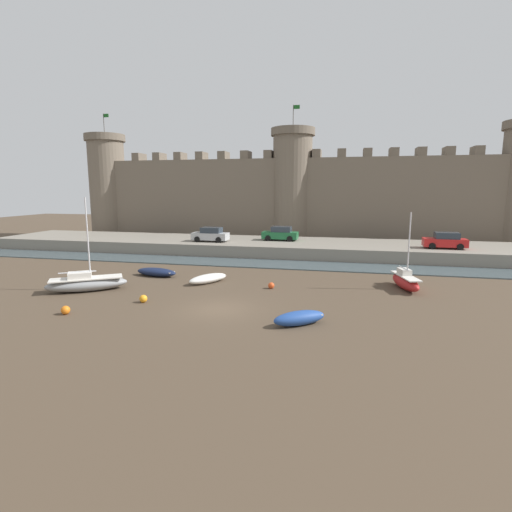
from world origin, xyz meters
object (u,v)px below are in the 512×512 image
Objects in this scene: sailboat_foreground_right at (86,283)px; sailboat_foreground_centre at (405,281)px; rowboat_midflat_left at (299,318)px; mooring_buoy_near_channel at (143,299)px; rowboat_near_channel_left at (156,272)px; mooring_buoy_mid_mud at (271,286)px; mooring_buoy_off_centre at (66,310)px; car_quay_west at (445,241)px; car_quay_centre_west at (211,235)px; rowboat_midflat_centre at (208,278)px; car_quay_east at (280,234)px.

sailboat_foreground_centre is at bearing 14.35° from sailboat_foreground_right.
rowboat_midflat_left is 6.02× the size of mooring_buoy_near_channel.
rowboat_midflat_left is (-6.67, -9.64, -0.19)m from sailboat_foreground_centre.
mooring_buoy_mid_mud is (10.25, -2.07, -0.13)m from rowboat_near_channel_left.
rowboat_midflat_left reaches higher than rowboat_near_channel_left.
rowboat_midflat_left is at bearing -11.40° from mooring_buoy_near_channel.
car_quay_west reaches higher than mooring_buoy_off_centre.
car_quay_centre_west reaches higher than mooring_buoy_off_centre.
rowboat_midflat_centre is 6.55m from mooring_buoy_near_channel.
mooring_buoy_mid_mud is 21.17m from car_quay_west.
sailboat_foreground_centre reaches higher than rowboat_near_channel_left.
sailboat_foreground_right is 14.42× the size of mooring_buoy_mid_mud.
rowboat_midflat_left is 0.74× the size of car_quay_east.
rowboat_midflat_left reaches higher than rowboat_midflat_centre.
sailboat_foreground_right is 1.72× the size of rowboat_near_channel_left.
rowboat_near_channel_left is at bearing 165.10° from rowboat_midflat_centre.
rowboat_midflat_left is 0.85× the size of rowboat_midflat_centre.
sailboat_foreground_right is 1.62× the size of car_quay_east.
mooring_buoy_mid_mud is 13.75m from mooring_buoy_off_centre.
sailboat_foreground_right is 18.66m from car_quay_centre_west.
sailboat_foreground_centre is 9.87m from mooring_buoy_mid_mud.
sailboat_foreground_right reaches higher than car_quay_west.
sailboat_foreground_right is 23.69m from car_quay_east.
mooring_buoy_near_channel is at bearing -102.80° from car_quay_east.
rowboat_midflat_left is 0.74× the size of car_quay_centre_west.
mooring_buoy_near_channel is 0.12× the size of car_quay_centre_west.
rowboat_midflat_left reaches higher than mooring_buoy_mid_mud.
mooring_buoy_near_channel is (5.45, -1.80, -0.33)m from sailboat_foreground_right.
car_quay_centre_west is at bearing 123.66° from mooring_buoy_mid_mud.
mooring_buoy_near_channel is 0.12× the size of car_quay_east.
sailboat_foreground_right is at bearing -116.79° from car_quay_east.
sailboat_foreground_centre is 12.15× the size of mooring_buoy_mid_mud.
car_quay_west reaches higher than rowboat_near_channel_left.
sailboat_foreground_centre is 1.85× the size of rowboat_midflat_left.
mooring_buoy_near_channel is at bearing -18.25° from sailboat_foreground_right.
mooring_buoy_near_channel is at bearing -69.25° from rowboat_near_channel_left.
mooring_buoy_off_centre is 23.51m from car_quay_centre_west.
car_quay_centre_west and car_quay_west have the same top height.
mooring_buoy_near_channel is at bearing -137.91° from car_quay_west.
rowboat_midflat_left is 13.65m from mooring_buoy_off_centre.
mooring_buoy_near_channel is (2.84, -7.50, -0.11)m from rowboat_near_channel_left.
rowboat_midflat_left is 5.92× the size of mooring_buoy_off_centre.
rowboat_midflat_left is at bearing -118.35° from car_quay_west.
rowboat_midflat_centre is at bearing 59.80° from mooring_buoy_off_centre.
mooring_buoy_off_centre is at bearing -151.91° from sailboat_foreground_centre.
mooring_buoy_mid_mud is at bearing 39.29° from mooring_buoy_off_centre.
car_quay_east is at bearing 63.21° from sailboat_foreground_right.
sailboat_foreground_right is at bearing -146.49° from car_quay_west.
rowboat_midflat_left is 11.56m from rowboat_midflat_centre.
sailboat_foreground_centre is at bearing 0.13° from rowboat_near_channel_left.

